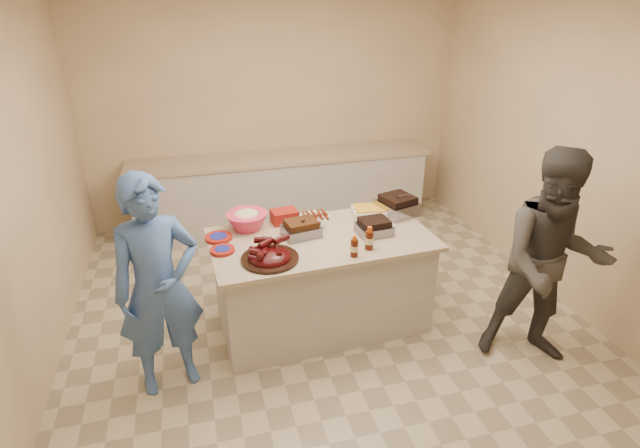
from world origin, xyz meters
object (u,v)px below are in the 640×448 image
object	(u,v)px
guest_gray	(530,354)
guest_blue	(174,380)
mustard_bottle	(307,231)
roasting_pan	(397,214)
coleslaw_bowl	(248,228)
rib_platter	(270,260)
bbq_bottle_a	(369,249)
island	(321,322)
bbq_bottle_b	(354,256)
plastic_cup	(237,228)

from	to	relation	value
guest_gray	guest_blue	bearing A→B (deg)	-166.58
mustard_bottle	roasting_pan	bearing A→B (deg)	8.52
roasting_pan	coleslaw_bowl	bearing A→B (deg)	161.56
rib_platter	bbq_bottle_a	distance (m)	0.79
roasting_pan	mustard_bottle	size ratio (longest dim) A/B	2.55
rib_platter	bbq_bottle_a	xyz separation A→B (m)	(0.79, -0.03, 0.00)
rib_platter	mustard_bottle	bearing A→B (deg)	45.77
rib_platter	guest_gray	xyz separation A→B (m)	(2.03, -0.60, -0.86)
island	bbq_bottle_b	size ratio (longest dim) A/B	10.41
bbq_bottle_a	guest_gray	bearing A→B (deg)	-24.41
island	rib_platter	distance (m)	1.02
island	roasting_pan	size ratio (longest dim) A/B	5.99
island	rib_platter	xyz separation A→B (m)	(-0.47, -0.26, 0.86)
guest_blue	bbq_bottle_b	bearing A→B (deg)	-12.26
mustard_bottle	guest_blue	world-z (taller)	mustard_bottle
bbq_bottle_b	plastic_cup	distance (m)	1.08
rib_platter	guest_gray	world-z (taller)	rib_platter
coleslaw_bowl	mustard_bottle	size ratio (longest dim) A/B	2.96
bbq_bottle_a	bbq_bottle_b	distance (m)	0.17
island	guest_blue	distance (m)	1.35
roasting_pan	plastic_cup	xyz separation A→B (m)	(-1.44, 0.07, 0.00)
island	mustard_bottle	xyz separation A→B (m)	(-0.08, 0.14, 0.86)
plastic_cup	bbq_bottle_a	bearing A→B (deg)	-33.22
mustard_bottle	rib_platter	bearing A→B (deg)	-134.23
island	rib_platter	world-z (taller)	rib_platter
coleslaw_bowl	guest_gray	bearing A→B (deg)	-28.98
rib_platter	coleslaw_bowl	bearing A→B (deg)	99.32
island	bbq_bottle_a	world-z (taller)	bbq_bottle_a
coleslaw_bowl	guest_blue	world-z (taller)	coleslaw_bowl
coleslaw_bowl	mustard_bottle	distance (m)	0.52
bbq_bottle_a	plastic_cup	size ratio (longest dim) A/B	1.84
coleslaw_bowl	plastic_cup	world-z (taller)	coleslaw_bowl
rib_platter	roasting_pan	xyz separation A→B (m)	(1.26, 0.53, 0.00)
island	guest_gray	distance (m)	1.77
mustard_bottle	bbq_bottle_a	bearing A→B (deg)	-47.51
guest_blue	coleslaw_bowl	bearing A→B (deg)	31.65
guest_gray	mustard_bottle	bearing A→B (deg)	171.09
island	bbq_bottle_a	xyz separation A→B (m)	(0.31, -0.29, 0.86)
coleslaw_bowl	mustard_bottle	bearing A→B (deg)	-20.46
roasting_pan	bbq_bottle_b	distance (m)	0.89
coleslaw_bowl	bbq_bottle_b	xyz separation A→B (m)	(0.73, -0.69, 0.00)
bbq_bottle_b	mustard_bottle	distance (m)	0.57
coleslaw_bowl	bbq_bottle_b	size ratio (longest dim) A/B	2.01
rib_platter	mustard_bottle	world-z (taller)	rib_platter
coleslaw_bowl	guest_blue	xyz separation A→B (m)	(-0.72, -0.73, -0.86)
coleslaw_bowl	bbq_bottle_b	world-z (taller)	coleslaw_bowl
roasting_pan	plastic_cup	world-z (taller)	roasting_pan
mustard_bottle	plastic_cup	xyz separation A→B (m)	(-0.57, 0.20, 0.00)
rib_platter	roasting_pan	world-z (taller)	rib_platter
rib_platter	bbq_bottle_a	bearing A→B (deg)	-2.23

